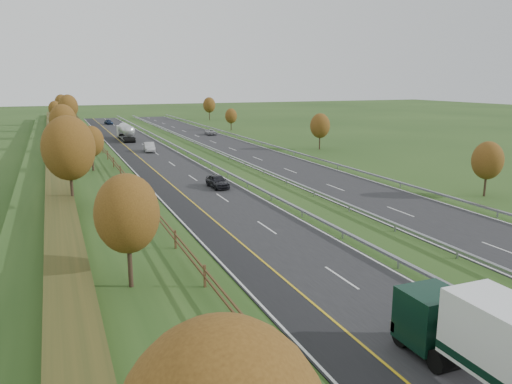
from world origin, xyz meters
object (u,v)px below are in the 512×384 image
(road_tanker, at_px, (126,131))
(car_small_far, at_px, (109,122))
(car_oncoming, at_px, (210,132))
(car_silver_mid, at_px, (149,147))
(car_dark_near, at_px, (217,181))

(road_tanker, height_order, car_small_far, road_tanker)
(car_oncoming, bearing_deg, car_small_far, -55.74)
(car_silver_mid, bearing_deg, car_oncoming, 56.02)
(car_dark_near, relative_size, car_small_far, 1.02)
(car_small_far, bearing_deg, car_oncoming, -71.55)
(car_small_far, distance_m, car_oncoming, 42.14)
(car_dark_near, height_order, car_silver_mid, car_silver_mid)
(car_silver_mid, relative_size, car_small_far, 1.12)
(car_dark_near, xyz_separation_m, car_silver_mid, (-1.79, 33.55, 0.05))
(car_dark_near, height_order, car_small_far, car_dark_near)
(road_tanker, distance_m, car_oncoming, 19.88)
(car_small_far, bearing_deg, car_silver_mid, -97.40)
(road_tanker, relative_size, car_silver_mid, 2.29)
(car_silver_mid, xyz_separation_m, car_oncoming, (18.19, 22.62, -0.16))
(car_oncoming, bearing_deg, car_dark_near, 81.65)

